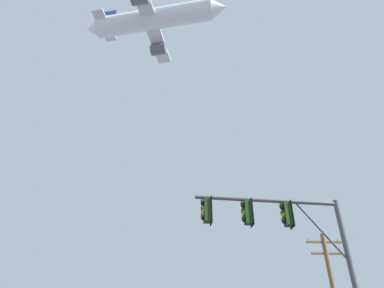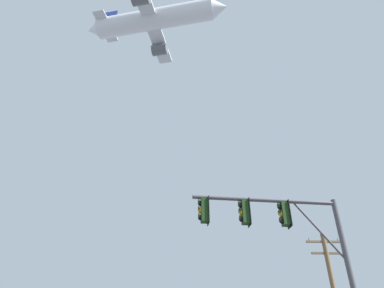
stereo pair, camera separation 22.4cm
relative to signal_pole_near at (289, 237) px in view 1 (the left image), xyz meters
The scene contains 2 objects.
signal_pole_near is the anchor object (origin of this frame).
airplane 54.06m from the signal_pole_near, 108.54° to the left, with size 24.74×19.11×6.77m.
Camera 1 is at (-0.27, -4.95, 1.13)m, focal length 32.86 mm.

